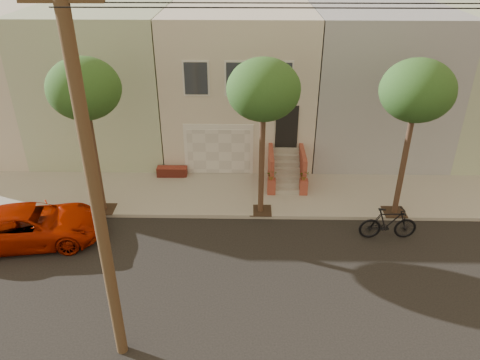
{
  "coord_description": "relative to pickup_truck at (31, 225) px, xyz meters",
  "views": [
    {
      "loc": [
        0.46,
        -12.09,
        10.3
      ],
      "look_at": [
        0.17,
        3.0,
        2.08
      ],
      "focal_mm": 34.23,
      "sensor_mm": 36.0,
      "label": 1
    }
  ],
  "objects": [
    {
      "name": "motorcycle",
      "position": [
        13.33,
        0.46,
        -0.05
      ],
      "size": [
        2.21,
        0.69,
        1.31
      ],
      "primitive_type": "imported",
      "rotation": [
        0.0,
        0.0,
        1.61
      ],
      "color": "black",
      "rests_on": "ground"
    },
    {
      "name": "house_row",
      "position": [
        7.57,
        9.33,
        2.93
      ],
      "size": [
        33.1,
        11.7,
        7.0
      ],
      "color": "beige",
      "rests_on": "sidewalk"
    },
    {
      "name": "sidewalk",
      "position": [
        7.57,
        3.5,
        -0.64
      ],
      "size": [
        40.0,
        3.7,
        0.15
      ],
      "primitive_type": "cube",
      "color": "#99978B",
      "rests_on": "ground"
    },
    {
      "name": "ground",
      "position": [
        7.57,
        -1.85,
        -0.71
      ],
      "size": [
        90.0,
        90.0,
        0.0
      ],
      "primitive_type": "plane",
      "color": "black",
      "rests_on": "ground"
    },
    {
      "name": "tree_right",
      "position": [
        14.07,
        2.05,
        4.55
      ],
      "size": [
        2.7,
        2.57,
        6.3
      ],
      "color": "#2D2116",
      "rests_on": "sidewalk"
    },
    {
      "name": "pickup_truck",
      "position": [
        0.0,
        0.0,
        0.0
      ],
      "size": [
        5.42,
        3.14,
        1.42
      ],
      "primitive_type": "imported",
      "rotation": [
        0.0,
        0.0,
        1.73
      ],
      "color": "#9D1800",
      "rests_on": "ground"
    },
    {
      "name": "tree_mid",
      "position": [
        8.57,
        2.05,
        4.55
      ],
      "size": [
        2.7,
        2.57,
        6.3
      ],
      "color": "#2D2116",
      "rests_on": "sidewalk"
    },
    {
      "name": "tree_left",
      "position": [
        2.07,
        2.05,
        4.55
      ],
      "size": [
        2.7,
        2.57,
        6.3
      ],
      "color": "#2D2116",
      "rests_on": "sidewalk"
    }
  ]
}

